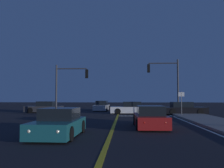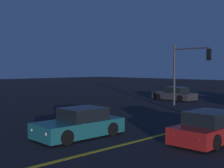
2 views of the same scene
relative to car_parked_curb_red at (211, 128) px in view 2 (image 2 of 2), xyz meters
The scene contains 5 objects.
lane_line_center 2.45m from the car_parked_curb_red, 161.71° to the right, with size 0.20×38.25×0.01m, color gold.
car_parked_curb_red is the anchor object (origin of this frame).
car_lead_oncoming_charcoal 17.54m from the car_parked_curb_red, 129.29° to the left, with size 4.32×2.02×1.34m.
car_side_waiting_teal 5.90m from the car_parked_curb_red, 143.10° to the right, with size 2.04×4.25×1.34m.
traffic_signal_far_left 12.70m from the car_parked_curb_red, 126.82° to the left, with size 3.41×0.28×5.21m.
Camera 2 is at (8.74, -0.36, 3.17)m, focal length 49.34 mm.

